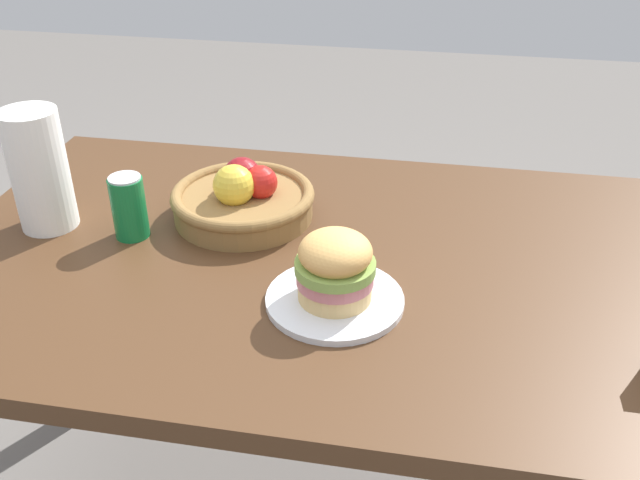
# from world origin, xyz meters

# --- Properties ---
(dining_table) EXTENTS (1.40, 0.90, 0.75)m
(dining_table) POSITION_xyz_m (0.00, 0.00, 0.65)
(dining_table) COLOR #4C301C
(dining_table) RESTS_ON ground_plane
(plate) EXTENTS (0.23, 0.23, 0.01)m
(plate) POSITION_xyz_m (0.07, -0.14, 0.76)
(plate) COLOR white
(plate) RESTS_ON dining_table
(sandwich) EXTENTS (0.13, 0.13, 0.12)m
(sandwich) POSITION_xyz_m (0.07, -0.14, 0.82)
(sandwich) COLOR #E5BC75
(sandwich) RESTS_ON plate
(soda_can) EXTENTS (0.07, 0.07, 0.13)m
(soda_can) POSITION_xyz_m (-0.35, 0.01, 0.81)
(soda_can) COLOR #147238
(soda_can) RESTS_ON dining_table
(fruit_basket) EXTENTS (0.29, 0.29, 0.12)m
(fruit_basket) POSITION_xyz_m (-0.16, 0.12, 0.79)
(fruit_basket) COLOR olive
(fruit_basket) RESTS_ON dining_table
(paper_towel_roll) EXTENTS (0.11, 0.11, 0.24)m
(paper_towel_roll) POSITION_xyz_m (-0.53, 0.02, 0.87)
(paper_towel_roll) COLOR white
(paper_towel_roll) RESTS_ON dining_table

